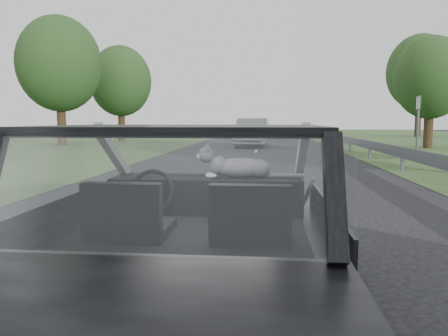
% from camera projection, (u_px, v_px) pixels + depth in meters
% --- Properties ---
extents(ground, '(140.00, 140.00, 0.00)m').
position_uv_depth(ground, '(196.00, 324.00, 3.18)').
color(ground, '#35353A').
rests_on(ground, ground).
extents(subject_car, '(1.80, 4.00, 1.45)m').
position_uv_depth(subject_car, '(196.00, 227.00, 3.10)').
color(subject_car, black).
rests_on(subject_car, ground).
extents(dashboard, '(1.58, 0.45, 0.30)m').
position_uv_depth(dashboard, '(207.00, 194.00, 3.70)').
color(dashboard, black).
rests_on(dashboard, subject_car).
extents(driver_seat, '(0.50, 0.72, 0.42)m').
position_uv_depth(driver_seat, '(128.00, 212.00, 2.83)').
color(driver_seat, black).
rests_on(driver_seat, subject_car).
extents(passenger_seat, '(0.50, 0.72, 0.42)m').
position_uv_depth(passenger_seat, '(251.00, 215.00, 2.76)').
color(passenger_seat, black).
rests_on(passenger_seat, subject_car).
extents(steering_wheel, '(0.36, 0.36, 0.04)m').
position_uv_depth(steering_wheel, '(152.00, 191.00, 3.44)').
color(steering_wheel, black).
rests_on(steering_wheel, dashboard).
extents(cat, '(0.66, 0.27, 0.29)m').
position_uv_depth(cat, '(241.00, 166.00, 3.63)').
color(cat, gray).
rests_on(cat, dashboard).
extents(guardrail, '(0.05, 90.00, 0.32)m').
position_uv_depth(guardrail, '(399.00, 152.00, 12.60)').
color(guardrail, gray).
rests_on(guardrail, ground).
extents(other_car, '(2.10, 4.95, 1.61)m').
position_uv_depth(other_car, '(252.00, 132.00, 24.77)').
color(other_car, '#9EA3A9').
rests_on(other_car, ground).
extents(highway_sign, '(0.26, 1.04, 2.60)m').
position_uv_depth(highway_sign, '(418.00, 124.00, 20.10)').
color(highway_sign, '#16561F').
rests_on(highway_sign, ground).
extents(tree_2, '(4.69, 4.69, 5.74)m').
position_uv_depth(tree_2, '(430.00, 94.00, 23.09)').
color(tree_2, '#24431E').
rests_on(tree_2, ground).
extents(tree_3, '(7.46, 7.46, 8.96)m').
position_uv_depth(tree_3, '(420.00, 87.00, 39.48)').
color(tree_3, '#24431E').
rests_on(tree_3, ground).
extents(tree_5, '(6.35, 6.35, 7.33)m').
position_uv_depth(tree_5, '(60.00, 83.00, 25.60)').
color(tree_5, '#24431E').
rests_on(tree_5, ground).
extents(tree_6, '(5.04, 5.04, 6.54)m').
position_uv_depth(tree_6, '(121.00, 95.00, 31.00)').
color(tree_6, '#24431E').
rests_on(tree_6, ground).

